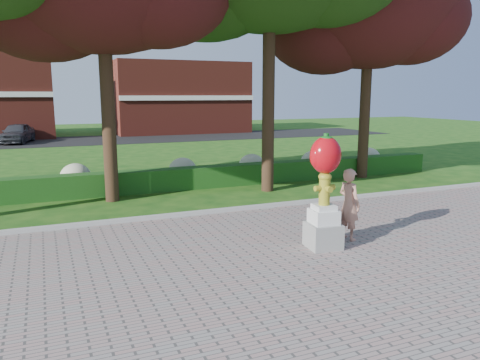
{
  "coord_description": "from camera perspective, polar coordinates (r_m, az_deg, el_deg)",
  "views": [
    {
      "loc": [
        -4.01,
        -9.64,
        3.49
      ],
      "look_at": [
        0.5,
        1.0,
        1.37
      ],
      "focal_mm": 35.0,
      "sensor_mm": 36.0,
      "label": 1
    }
  ],
  "objects": [
    {
      "name": "ground",
      "position": [
        11.01,
        -0.36,
        -8.08
      ],
      "size": [
        100.0,
        100.0,
        0.0
      ],
      "primitive_type": "plane",
      "color": "#164912",
      "rests_on": "ground"
    },
    {
      "name": "walkway",
      "position": [
        7.74,
        11.6,
        -16.44
      ],
      "size": [
        40.0,
        14.0,
        0.04
      ],
      "primitive_type": "cube",
      "color": "gray",
      "rests_on": "ground"
    },
    {
      "name": "curb",
      "position": [
        13.69,
        -5.2,
        -4.09
      ],
      "size": [
        40.0,
        0.18,
        0.15
      ],
      "primitive_type": "cube",
      "color": "#ADADA5",
      "rests_on": "ground"
    },
    {
      "name": "lawn_hedge",
      "position": [
        17.39,
        -9.25,
        0.02
      ],
      "size": [
        24.0,
        0.7,
        0.8
      ],
      "primitive_type": "cube",
      "color": "#184112",
      "rests_on": "ground"
    },
    {
      "name": "hydrangea_row",
      "position": [
        18.46,
        -8.29,
        1.12
      ],
      "size": [
        20.1,
        1.1,
        0.99
      ],
      "color": "#B9B88D",
      "rests_on": "ground"
    },
    {
      "name": "street",
      "position": [
        38.01,
        -16.86,
        4.69
      ],
      "size": [
        50.0,
        8.0,
        0.02
      ],
      "primitive_type": "cube",
      "color": "black",
      "rests_on": "ground"
    },
    {
      "name": "building_right",
      "position": [
        45.27,
        -7.68,
        9.92
      ],
      "size": [
        12.0,
        8.0,
        6.4
      ],
      "primitive_type": "cube",
      "color": "maroon",
      "rests_on": "ground"
    },
    {
      "name": "tree_far_right",
      "position": [
        20.72,
        15.17,
        19.71
      ],
      "size": [
        7.88,
        6.72,
        10.21
      ],
      "color": "black",
      "rests_on": "ground"
    },
    {
      "name": "hydrant_sculpture",
      "position": [
        10.62,
        10.27,
        -0.99
      ],
      "size": [
        0.78,
        0.78,
        2.61
      ],
      "rotation": [
        0.0,
        0.0,
        -0.11
      ],
      "color": "gray",
      "rests_on": "walkway"
    },
    {
      "name": "woman",
      "position": [
        11.47,
        13.16,
        -2.9
      ],
      "size": [
        0.51,
        0.69,
        1.73
      ],
      "primitive_type": "imported",
      "rotation": [
        0.0,
        0.0,
        1.73
      ],
      "color": "tan",
      "rests_on": "walkway"
    },
    {
      "name": "parked_car",
      "position": [
        37.68,
        -25.54,
        5.19
      ],
      "size": [
        2.67,
        4.52,
        1.44
      ],
      "primitive_type": "imported",
      "rotation": [
        0.0,
        0.0,
        -0.24
      ],
      "color": "#3D3F45",
      "rests_on": "street"
    }
  ]
}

